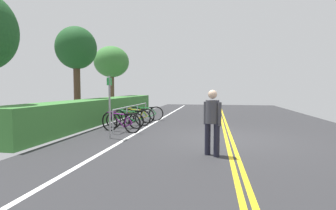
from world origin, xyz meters
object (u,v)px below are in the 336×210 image
Objects in this scene: bicycle_2 at (131,118)px; sign_post_near at (110,101)px; bicycle_0 at (121,122)px; bicycle_4 at (145,114)px; bicycle_1 at (125,120)px; pedestrian at (212,118)px; bicycle_3 at (138,116)px; tree_far_right at (112,62)px; bike_rack at (132,111)px; tree_mid at (76,49)px.

sign_post_near is at bearing -174.46° from bicycle_2.
bicycle_4 is (3.40, -0.03, -0.01)m from bicycle_0.
bicycle_0 is at bearing -169.83° from bicycle_1.
bicycle_2 is 5.79m from pedestrian.
bicycle_0 is 1.10× the size of pedestrian.
bicycle_3 is 0.36× the size of tree_far_right.
tree_mid is (1.79, 3.59, 3.00)m from bike_rack.
sign_post_near is (1.59, 3.24, 0.33)m from pedestrian.
bicycle_4 is 7.08m from tree_far_right.
pedestrian is 3.62m from sign_post_near.
bicycle_0 is 4.44m from pedestrian.
bicycle_1 is at bearing -126.41° from tree_mid.
bicycle_0 reaches higher than bicycle_1.
bicycle_2 is (0.78, 0.01, 0.02)m from bicycle_1.
bicycle_0 is at bearing 49.48° from pedestrian.
sign_post_near is at bearing -174.86° from bicycle_0.
bicycle_4 is 7.11m from pedestrian.
bicycle_0 is at bearing 5.14° from sign_post_near.
tree_far_right is at bearing 21.85° from sign_post_near.
bicycle_2 is 1.71m from bicycle_4.
bicycle_4 is at bearing -13.57° from bicycle_3.
tree_far_right reaches higher than bicycle_3.
pedestrian reaches higher than bicycle_2.
bicycle_1 is 8.96m from tree_far_right.
pedestrian is at bearing -147.59° from bicycle_3.
tree_far_right is at bearing 28.10° from bicycle_2.
bike_rack is 1.70m from bicycle_4.
sign_post_near reaches higher than bicycle_3.
bicycle_0 is at bearing -174.17° from bicycle_2.
pedestrian is 13.66m from tree_far_right.
bicycle_1 is 0.99× the size of bicycle_3.
bicycle_4 is at bearing -6.88° from bicycle_2.
tree_far_right is at bearing 24.11° from bicycle_0.
bicycle_0 is 0.38× the size of tree_far_right.
tree_mid is at bearing 47.82° from pedestrian.
bike_rack is 3.06m from sign_post_near.
bicycle_3 reaches higher than bicycle_1.
bicycle_1 is (-0.81, 0.06, -0.32)m from bike_rack.
tree_far_right is (5.84, 3.65, 3.13)m from bicycle_3.
pedestrian is 0.33× the size of tree_mid.
tree_far_right is at bearing 1.20° from tree_mid.
bicycle_2 is at bearing 173.12° from bicycle_4.
bike_rack is 0.87m from bicycle_1.
tree_mid is (2.60, 3.53, 3.32)m from bicycle_1.
bicycle_4 is (2.49, -0.20, 0.04)m from bicycle_1.
bicycle_1 is 0.83× the size of sign_post_near.
bike_rack reaches higher than bicycle_3.
bicycle_4 is at bearing 1.01° from sign_post_near.
tree_far_right is (6.79, 3.62, 3.12)m from bicycle_2.
pedestrian is (-4.56, -3.52, 0.56)m from bicycle_2.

